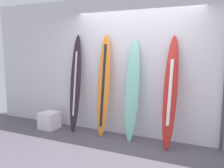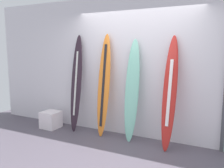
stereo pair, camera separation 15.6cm
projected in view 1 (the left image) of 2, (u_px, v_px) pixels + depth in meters
The scene contains 7 objects.
ground at pixel (110, 161), 3.78m from camera, with size 8.00×8.00×0.04m, color #504954.
wall_back at pixel (137, 67), 4.74m from camera, with size 7.20×0.20×2.80m, color silver.
surfboard_charcoal at pixel (75, 84), 5.03m from camera, with size 0.26×0.38×2.06m.
surfboard_sunset at pixel (104, 86), 4.76m from camera, with size 0.26×0.35×2.06m.
surfboard_seafoam at pixel (132, 90), 4.51m from camera, with size 0.29×0.39×1.95m.
surfboard_crimson at pixel (170, 93), 4.15m from camera, with size 0.24×0.50×2.00m.
display_block_left at pixel (50, 120), 5.27m from camera, with size 0.38×0.38×0.37m.
Camera 1 is at (1.52, -3.22, 1.76)m, focal length 37.97 mm.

